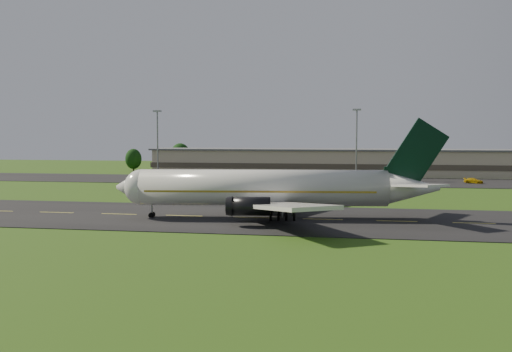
% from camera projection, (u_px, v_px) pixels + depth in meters
% --- Properties ---
extents(ground, '(360.00, 360.00, 0.00)m').
position_uv_depth(ground, '(323.00, 220.00, 86.97)').
color(ground, '#2A4A12').
rests_on(ground, ground).
extents(taxiway, '(220.00, 30.00, 0.10)m').
position_uv_depth(taxiway, '(323.00, 220.00, 86.96)').
color(taxiway, black).
rests_on(taxiway, ground).
extents(apron, '(260.00, 30.00, 0.10)m').
position_uv_depth(apron, '(338.00, 181.00, 157.69)').
color(apron, black).
rests_on(apron, ground).
extents(airliner, '(51.18, 41.86, 15.57)m').
position_uv_depth(airliner, '(269.00, 189.00, 88.17)').
color(airliner, silver).
rests_on(airliner, ground).
extents(terminal, '(145.00, 16.00, 8.40)m').
position_uv_depth(terminal, '(361.00, 163.00, 180.06)').
color(terminal, tan).
rests_on(terminal, ground).
extents(light_mast_west, '(2.40, 1.20, 20.35)m').
position_uv_depth(light_mast_west, '(157.00, 135.00, 174.09)').
color(light_mast_west, gray).
rests_on(light_mast_west, ground).
extents(light_mast_centre, '(2.40, 1.20, 20.35)m').
position_uv_depth(light_mast_centre, '(357.00, 135.00, 163.76)').
color(light_mast_centre, gray).
rests_on(light_mast_centre, ground).
extents(tree_line, '(196.76, 9.80, 10.50)m').
position_uv_depth(tree_line, '(470.00, 159.00, 183.52)').
color(tree_line, black).
rests_on(tree_line, ground).
extents(service_vehicle_a, '(3.85, 4.49, 1.46)m').
position_uv_depth(service_vehicle_a, '(280.00, 178.00, 159.81)').
color(service_vehicle_a, '#D59F0C').
rests_on(service_vehicle_a, apron).
extents(service_vehicle_b, '(3.70, 1.34, 1.21)m').
position_uv_depth(service_vehicle_b, '(344.00, 178.00, 162.19)').
color(service_vehicle_b, maroon).
rests_on(service_vehicle_b, apron).
extents(service_vehicle_c, '(3.95, 4.65, 1.19)m').
position_uv_depth(service_vehicle_c, '(361.00, 181.00, 152.34)').
color(service_vehicle_c, white).
rests_on(service_vehicle_c, apron).
extents(service_vehicle_d, '(5.25, 3.66, 1.41)m').
position_uv_depth(service_vehicle_d, '(474.00, 181.00, 150.47)').
color(service_vehicle_d, gold).
rests_on(service_vehicle_d, apron).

